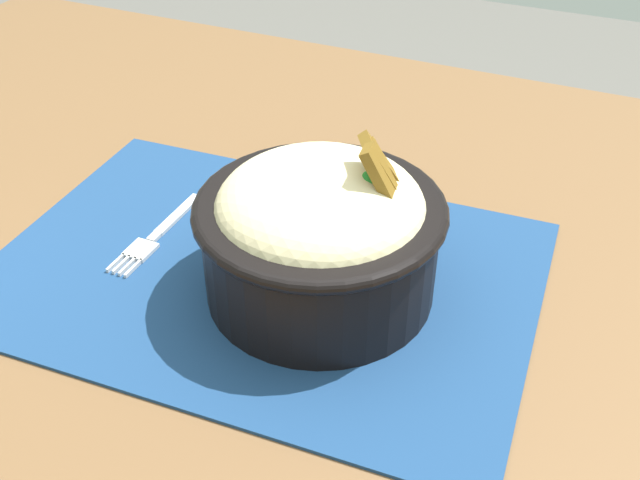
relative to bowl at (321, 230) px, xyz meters
The scene contains 4 objects.
table 0.14m from the bowl, 15.56° to the left, with size 1.34×0.99×0.76m.
placemat 0.08m from the bowl, ahead, with size 0.45×0.31×0.00m, color navy.
bowl is the anchor object (origin of this frame).
fork 0.17m from the bowl, ahead, with size 0.02×0.13×0.00m.
Camera 1 is at (-0.25, 0.41, 1.16)m, focal length 42.22 mm.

